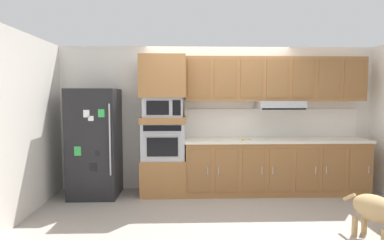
# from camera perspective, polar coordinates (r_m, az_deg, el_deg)

# --- Properties ---
(ground_plane) EXTENTS (9.60, 9.60, 0.00)m
(ground_plane) POSITION_cam_1_polar(r_m,az_deg,el_deg) (4.76, 6.10, -15.84)
(ground_plane) COLOR #9E9389
(back_kitchen_wall) EXTENTS (6.20, 0.12, 2.50)m
(back_kitchen_wall) POSITION_cam_1_polar(r_m,az_deg,el_deg) (5.58, 4.64, 0.35)
(back_kitchen_wall) COLOR silver
(back_kitchen_wall) RESTS_ON ground
(side_panel_left) EXTENTS (0.12, 7.10, 2.50)m
(side_panel_left) POSITION_cam_1_polar(r_m,az_deg,el_deg) (4.94, -27.91, -0.68)
(side_panel_left) COLOR silver
(side_panel_left) RESTS_ON ground
(refrigerator) EXTENTS (0.76, 0.73, 1.76)m
(refrigerator) POSITION_cam_1_polar(r_m,az_deg,el_deg) (5.35, -17.34, -4.00)
(refrigerator) COLOR black
(refrigerator) RESTS_ON ground
(oven_base_cabinet) EXTENTS (0.74, 0.62, 0.60)m
(oven_base_cabinet) POSITION_cam_1_polar(r_m,az_deg,el_deg) (5.35, -5.20, -10.15)
(oven_base_cabinet) COLOR #996638
(oven_base_cabinet) RESTS_ON ground
(built_in_oven) EXTENTS (0.70, 0.62, 0.60)m
(built_in_oven) POSITION_cam_1_polar(r_m,az_deg,el_deg) (5.23, -5.25, -3.78)
(built_in_oven) COLOR #A8AAAF
(built_in_oven) RESTS_ON oven_base_cabinet
(appliance_mid_shelf) EXTENTS (0.74, 0.62, 0.10)m
(appliance_mid_shelf) POSITION_cam_1_polar(r_m,az_deg,el_deg) (5.19, -5.27, 0.04)
(appliance_mid_shelf) COLOR #996638
(appliance_mid_shelf) RESTS_ON built_in_oven
(microwave) EXTENTS (0.64, 0.54, 0.32)m
(microwave) POSITION_cam_1_polar(r_m,az_deg,el_deg) (5.18, -5.29, 2.36)
(microwave) COLOR #A8AAAF
(microwave) RESTS_ON appliance_mid_shelf
(appliance_upper_cabinet) EXTENTS (0.74, 0.62, 0.68)m
(appliance_upper_cabinet) POSITION_cam_1_polar(r_m,az_deg,el_deg) (5.19, -5.33, 7.89)
(appliance_upper_cabinet) COLOR #996638
(appliance_upper_cabinet) RESTS_ON microwave
(lower_cabinet_run) EXTENTS (3.04, 0.63, 0.88)m
(lower_cabinet_run) POSITION_cam_1_polar(r_m,az_deg,el_deg) (5.53, 14.96, -8.30)
(lower_cabinet_run) COLOR #996638
(lower_cabinet_run) RESTS_ON ground
(countertop_slab) EXTENTS (3.08, 0.64, 0.04)m
(countertop_slab) POSITION_cam_1_polar(r_m,az_deg,el_deg) (5.45, 15.05, -3.58)
(countertop_slab) COLOR silver
(countertop_slab) RESTS_ON lower_cabinet_run
(backsplash_panel) EXTENTS (3.08, 0.02, 0.50)m
(backsplash_panel) POSITION_cam_1_polar(r_m,az_deg,el_deg) (5.70, 14.26, -0.49)
(backsplash_panel) COLOR silver
(backsplash_panel) RESTS_ON countertop_slab
(upper_cabinet_with_hood) EXTENTS (3.04, 0.48, 0.88)m
(upper_cabinet_with_hood) POSITION_cam_1_polar(r_m,az_deg,el_deg) (5.53, 14.94, 6.95)
(upper_cabinet_with_hood) COLOR #996638
(upper_cabinet_with_hood) RESTS_ON backsplash_panel
(screwdriver) EXTENTS (0.13, 0.12, 0.03)m
(screwdriver) POSITION_cam_1_polar(r_m,az_deg,el_deg) (5.18, 9.44, -3.52)
(screwdriver) COLOR yellow
(screwdriver) RESTS_ON countertop_slab
(dog) EXTENTS (0.49, 0.92, 0.60)m
(dog) POSITION_cam_1_polar(r_m,az_deg,el_deg) (4.16, 31.44, -13.95)
(dog) COLOR tan
(dog) RESTS_ON ground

